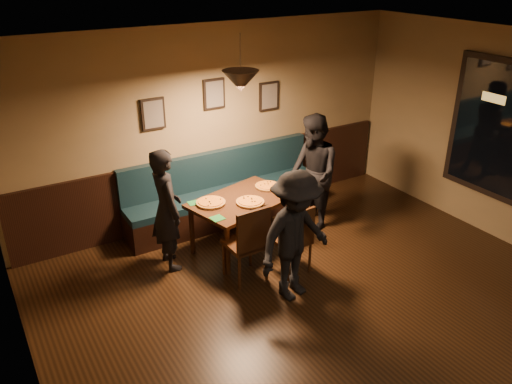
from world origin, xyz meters
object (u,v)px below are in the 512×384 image
chair_near_right (291,238)px  diner_front (295,236)px  booth_bench (226,189)px  diner_right (313,173)px  dining_table (242,223)px  soda_glass (297,193)px  tabasco_bottle (276,189)px  diner_left (167,210)px  chair_near_left (245,242)px

chair_near_right → diner_front: 0.60m
booth_bench → diner_right: bearing=-39.2°
dining_table → booth_bench: bearing=63.8°
soda_glass → tabasco_bottle: (-0.15, 0.27, -0.02)m
tabasco_bottle → diner_right: bearing=5.7°
booth_bench → diner_left: diner_left is taller
booth_bench → chair_near_left: chair_near_left is taller
diner_right → diner_front: 1.70m
diner_front → tabasco_bottle: 1.28m
diner_left → tabasco_bottle: diner_left is taller
diner_right → tabasco_bottle: size_ratio=15.38×
chair_near_left → diner_left: bearing=131.0°
booth_bench → diner_right: (0.97, -0.79, 0.33)m
diner_right → dining_table: bearing=-75.3°
chair_near_left → diner_right: 1.64m
diner_right → diner_front: bearing=-28.2°
booth_bench → dining_table: size_ratio=2.27×
diner_left → tabasco_bottle: 1.50m
dining_table → diner_front: size_ratio=0.86×
diner_front → diner_right: bearing=35.2°
soda_glass → dining_table: bearing=151.2°
booth_bench → chair_near_left: 1.52m
dining_table → soda_glass: size_ratio=9.49×
dining_table → diner_right: diner_right is taller
chair_near_left → soda_glass: size_ratio=7.18×
chair_near_left → soda_glass: (0.97, 0.31, 0.28)m
diner_right → chair_near_left: bearing=-51.2°
dining_table → chair_near_right: (0.22, -0.81, 0.10)m
chair_near_left → diner_front: size_ratio=0.65×
chair_near_right → diner_right: 1.27m
dining_table → diner_right: bearing=-14.4°
soda_glass → tabasco_bottle: bearing=118.7°
dining_table → diner_right: 1.23m
chair_near_left → diner_left: size_ratio=0.64×
dining_table → chair_near_left: chair_near_left is taller
tabasco_bottle → soda_glass: bearing=-61.3°
dining_table → chair_near_right: 0.84m
diner_front → soda_glass: (0.66, 0.90, 0.01)m
booth_bench → chair_near_right: 1.59m
diner_left → soda_glass: size_ratio=11.22×
booth_bench → dining_table: (-0.17, -0.78, -0.15)m
booth_bench → chair_near_right: booth_bench is taller
chair_near_right → soda_glass: 0.69m
diner_right → soda_glass: size_ratio=11.91×
diner_front → tabasco_bottle: diner_front is taller
chair_near_left → diner_front: 0.72m
diner_left → chair_near_right: bearing=-123.7°
booth_bench → soda_glass: (0.46, -1.12, 0.28)m
diner_left → booth_bench: bearing=-57.3°
dining_table → chair_near_left: bearing=-131.3°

